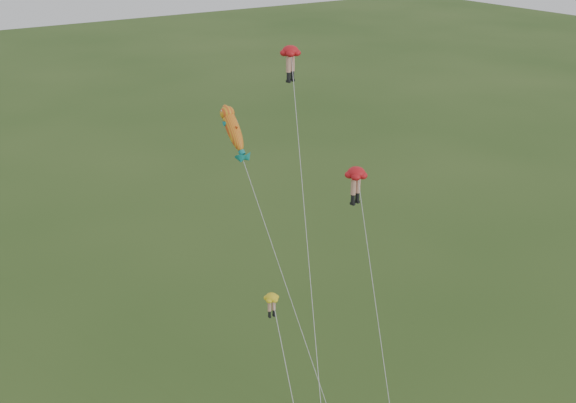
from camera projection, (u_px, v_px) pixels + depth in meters
legs_kite_red_high at (291, 61)px, 39.62m from camera, size 9.01×16.60×18.75m
legs_kite_red_mid at (357, 180)px, 38.09m from camera, size 5.35×10.69×12.49m
legs_kite_yellow at (275, 318)px, 30.91m from camera, size 1.98×6.93×9.48m
fish_kite at (233, 130)px, 36.99m from camera, size 0.93×12.45×16.34m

